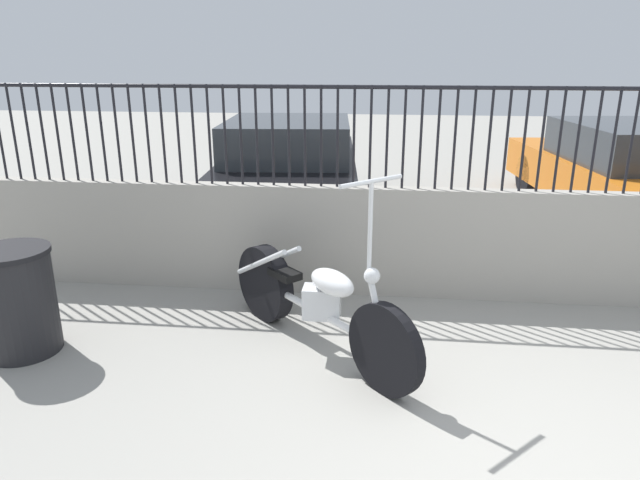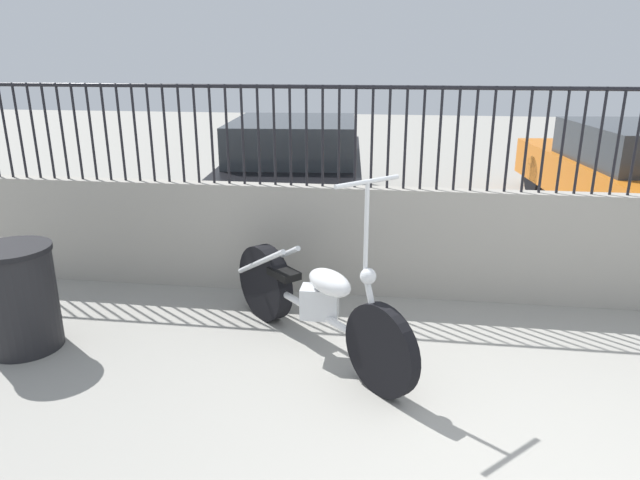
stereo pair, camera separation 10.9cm
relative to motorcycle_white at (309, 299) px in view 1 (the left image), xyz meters
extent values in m
cube|color=#9E998E|center=(1.45, 1.11, 0.13)|extent=(10.49, 0.18, 1.04)
cylinder|color=black|center=(-2.98, 1.11, 1.10)|extent=(0.02, 0.02, 0.91)
cylinder|color=black|center=(-2.83, 1.11, 1.10)|extent=(0.02, 0.02, 0.91)
cylinder|color=black|center=(-2.69, 1.11, 1.10)|extent=(0.02, 0.02, 0.91)
cylinder|color=black|center=(-2.54, 1.11, 1.10)|extent=(0.02, 0.02, 0.91)
cylinder|color=black|center=(-2.39, 1.11, 1.10)|extent=(0.02, 0.02, 0.91)
cylinder|color=black|center=(-2.24, 1.11, 1.10)|extent=(0.02, 0.02, 0.91)
cylinder|color=black|center=(-2.09, 1.11, 1.10)|extent=(0.02, 0.02, 0.91)
cylinder|color=black|center=(-1.95, 1.11, 1.10)|extent=(0.02, 0.02, 0.91)
cylinder|color=black|center=(-1.80, 1.11, 1.10)|extent=(0.02, 0.02, 0.91)
cylinder|color=black|center=(-1.65, 1.11, 1.10)|extent=(0.02, 0.02, 0.91)
cylinder|color=black|center=(-1.50, 1.11, 1.10)|extent=(0.02, 0.02, 0.91)
cylinder|color=black|center=(-1.36, 1.11, 1.10)|extent=(0.02, 0.02, 0.91)
cylinder|color=black|center=(-1.21, 1.11, 1.10)|extent=(0.02, 0.02, 0.91)
cylinder|color=black|center=(-1.06, 1.11, 1.10)|extent=(0.02, 0.02, 0.91)
cylinder|color=black|center=(-0.91, 1.11, 1.10)|extent=(0.02, 0.02, 0.91)
cylinder|color=black|center=(-0.76, 1.11, 1.10)|extent=(0.02, 0.02, 0.91)
cylinder|color=black|center=(-0.62, 1.11, 1.10)|extent=(0.02, 0.02, 0.91)
cylinder|color=black|center=(-0.47, 1.11, 1.10)|extent=(0.02, 0.02, 0.91)
cylinder|color=black|center=(-0.32, 1.11, 1.10)|extent=(0.02, 0.02, 0.91)
cylinder|color=black|center=(-0.17, 1.11, 1.10)|extent=(0.02, 0.02, 0.91)
cylinder|color=black|center=(-0.03, 1.11, 1.10)|extent=(0.02, 0.02, 0.91)
cylinder|color=black|center=(0.12, 1.11, 1.10)|extent=(0.02, 0.02, 0.91)
cylinder|color=black|center=(0.27, 1.11, 1.10)|extent=(0.02, 0.02, 0.91)
cylinder|color=black|center=(0.42, 1.11, 1.10)|extent=(0.02, 0.02, 0.91)
cylinder|color=black|center=(0.57, 1.11, 1.10)|extent=(0.02, 0.02, 0.91)
cylinder|color=black|center=(0.71, 1.11, 1.10)|extent=(0.02, 0.02, 0.91)
cylinder|color=black|center=(0.86, 1.11, 1.10)|extent=(0.02, 0.02, 0.91)
cylinder|color=black|center=(1.01, 1.11, 1.10)|extent=(0.02, 0.02, 0.91)
cylinder|color=black|center=(1.16, 1.11, 1.10)|extent=(0.02, 0.02, 0.91)
cylinder|color=black|center=(1.31, 1.11, 1.10)|extent=(0.02, 0.02, 0.91)
cylinder|color=black|center=(1.45, 1.11, 1.10)|extent=(0.02, 0.02, 0.91)
cylinder|color=black|center=(1.60, 1.11, 1.10)|extent=(0.02, 0.02, 0.91)
cylinder|color=black|center=(1.75, 1.11, 1.10)|extent=(0.02, 0.02, 0.91)
cylinder|color=black|center=(1.90, 1.11, 1.10)|extent=(0.02, 0.02, 0.91)
cylinder|color=black|center=(2.04, 1.11, 1.10)|extent=(0.02, 0.02, 0.91)
cylinder|color=black|center=(2.19, 1.11, 1.10)|extent=(0.02, 0.02, 0.91)
cylinder|color=black|center=(2.34, 1.11, 1.10)|extent=(0.02, 0.02, 0.91)
cylinder|color=black|center=(2.49, 1.11, 1.10)|extent=(0.02, 0.02, 0.91)
cylinder|color=black|center=(2.64, 1.11, 1.10)|extent=(0.02, 0.02, 0.91)
cylinder|color=black|center=(1.45, 1.11, 1.54)|extent=(10.49, 0.04, 0.04)
cylinder|color=black|center=(0.60, -0.61, -0.07)|extent=(0.51, 0.52, 0.65)
cylinder|color=black|center=(-0.44, 0.44, -0.07)|extent=(0.56, 0.57, 0.66)
cylinder|color=silver|center=(0.08, -0.08, -0.07)|extent=(0.99, 1.00, 0.06)
cube|color=silver|center=(0.12, -0.12, 0.03)|extent=(0.28, 0.18, 0.24)
ellipsoid|color=white|center=(0.20, -0.20, 0.23)|extent=(0.44, 0.44, 0.18)
cube|color=black|center=(-0.23, 0.23, 0.11)|extent=(0.31, 0.31, 0.06)
cylinder|color=silver|center=(0.53, -0.54, 0.18)|extent=(0.19, 0.19, 0.51)
sphere|color=silver|center=(0.49, -0.50, 0.41)|extent=(0.11, 0.11, 0.11)
cylinder|color=silver|center=(0.47, -0.48, 0.74)|extent=(0.03, 0.03, 0.61)
cylinder|color=silver|center=(0.47, -0.48, 1.05)|extent=(0.39, 0.39, 0.03)
cylinder|color=silver|center=(-0.45, 0.36, 0.15)|extent=(0.55, 0.55, 0.42)
cylinder|color=silver|center=(-0.35, 0.46, 0.15)|extent=(0.55, 0.55, 0.42)
cylinder|color=black|center=(-2.19, -0.34, 0.01)|extent=(0.55, 0.55, 0.79)
cylinder|color=black|center=(-2.19, -0.34, 0.42)|extent=(0.58, 0.58, 0.04)
cylinder|color=black|center=(-1.78, 5.26, -0.07)|extent=(0.16, 0.65, 0.64)
cylinder|color=black|center=(-0.04, 5.40, -0.07)|extent=(0.16, 0.65, 0.64)
cylinder|color=black|center=(-1.57, 2.67, -0.07)|extent=(0.16, 0.65, 0.64)
cylinder|color=black|center=(0.17, 2.81, -0.07)|extent=(0.16, 0.65, 0.64)
cube|color=black|center=(-0.80, 4.03, 0.14)|extent=(2.19, 4.33, 0.57)
cube|color=#2D3338|center=(-0.79, 3.82, 0.69)|extent=(1.83, 2.14, 0.53)
cylinder|color=black|center=(2.87, 5.53, -0.07)|extent=(0.18, 0.65, 0.64)
cylinder|color=black|center=(4.61, 5.71, -0.07)|extent=(0.18, 0.65, 0.64)
cylinder|color=black|center=(3.16, 2.78, -0.07)|extent=(0.18, 0.65, 0.64)
cube|color=orange|center=(3.89, 4.25, 0.14)|extent=(2.32, 4.63, 0.57)
cube|color=#2D3338|center=(3.91, 4.03, 0.68)|extent=(1.89, 2.30, 0.51)
camera|label=1|loc=(0.54, -4.02, 1.80)|focal=32.00mm
camera|label=2|loc=(0.65, -4.01, 1.80)|focal=32.00mm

